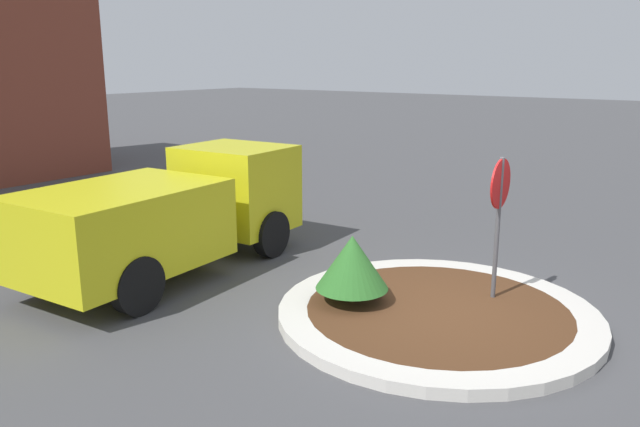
% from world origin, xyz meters
% --- Properties ---
extents(ground_plane, '(120.00, 120.00, 0.00)m').
position_xyz_m(ground_plane, '(0.00, 0.00, 0.00)').
color(ground_plane, '#474749').
extents(traffic_island, '(4.77, 4.77, 0.17)m').
position_xyz_m(traffic_island, '(0.00, 0.00, 0.08)').
color(traffic_island, beige).
rests_on(traffic_island, ground_plane).
extents(stop_sign, '(0.76, 0.07, 2.37)m').
position_xyz_m(stop_sign, '(0.93, -0.51, 1.66)').
color(stop_sign, '#4C4C51').
rests_on(stop_sign, ground_plane).
extents(island_shrub, '(1.11, 1.11, 1.05)m').
position_xyz_m(island_shrub, '(-0.52, 1.19, 0.80)').
color(island_shrub, brown).
rests_on(island_shrub, traffic_island).
extents(utility_truck, '(5.62, 2.53, 2.10)m').
position_xyz_m(utility_truck, '(-0.81, 4.89, 1.12)').
color(utility_truck, gold).
rests_on(utility_truck, ground_plane).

